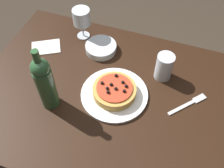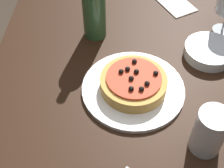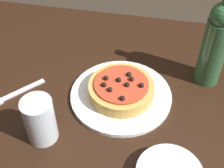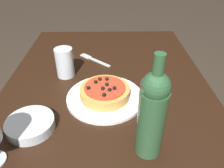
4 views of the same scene
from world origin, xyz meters
TOP-DOWN VIEW (x-y plane):
  - dining_table at (0.00, 0.00)m, footprint 1.28×0.83m
  - dinner_plate at (0.04, -0.01)m, footprint 0.28×0.28m
  - pizza at (0.04, -0.01)m, footprint 0.18×0.18m
  - wine_bottle at (0.28, 0.11)m, footprint 0.07×0.07m
  - water_cup at (-0.12, -0.18)m, footprint 0.07×0.07m
  - fork at (-0.26, -0.07)m, footprint 0.14×0.15m

SIDE VIEW (x-z plane):
  - dining_table at x=0.00m, z-range 0.27..0.99m
  - fork at x=-0.26m, z-range 0.73..0.73m
  - dinner_plate at x=0.04m, z-range 0.73..0.74m
  - pizza at x=0.04m, z-range 0.73..0.78m
  - water_cup at x=-0.12m, z-range 0.73..0.85m
  - wine_bottle at x=0.28m, z-range 0.71..1.01m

